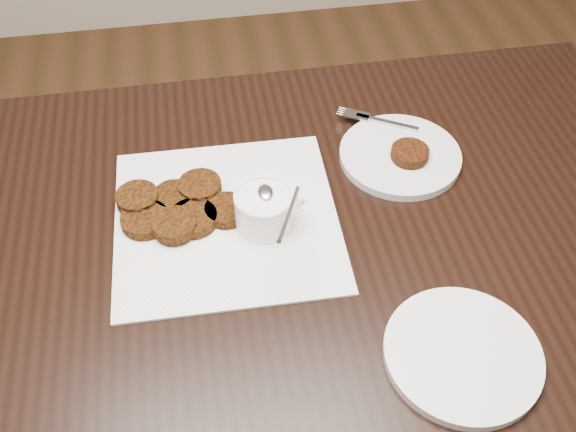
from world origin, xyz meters
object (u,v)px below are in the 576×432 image
Objects in this scene: napkin at (226,219)px; table at (261,391)px; plate_empty at (462,354)px; sauce_ramekin at (263,194)px; plate_with_patty at (401,152)px.

table is at bearing -72.10° from napkin.
plate_empty is at bearing -39.11° from table.
plate_empty is (0.21, -0.26, -0.06)m from sauce_ramekin.
plate_empty reaches higher than napkin.
table is 4.26× the size of napkin.
napkin is 0.38m from plate_empty.
sauce_ramekin is 0.34m from plate_empty.
sauce_ramekin is (0.05, -0.02, 0.06)m from napkin.
plate_with_patty is (0.26, 0.17, 0.39)m from table.
napkin reaches higher than table.
plate_empty is at bearing -46.60° from napkin.
table is 0.45m from sauce_ramekin.
sauce_ramekin is at bearing -19.32° from napkin.
table is 11.62× the size of sauce_ramekin.
sauce_ramekin is at bearing -155.92° from plate_with_patty.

